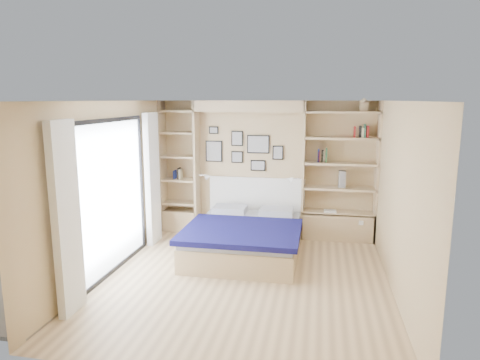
# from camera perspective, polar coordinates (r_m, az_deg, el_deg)

# --- Properties ---
(ground) EXTENTS (4.50, 4.50, 0.00)m
(ground) POSITION_cam_1_polar(r_m,az_deg,el_deg) (6.25, 0.68, -13.10)
(ground) COLOR tan
(ground) RESTS_ON ground
(room_shell) EXTENTS (4.50, 4.50, 4.50)m
(room_shell) POSITION_cam_1_polar(r_m,az_deg,el_deg) (7.42, -0.18, -0.51)
(room_shell) COLOR tan
(room_shell) RESTS_ON ground
(bed) EXTENTS (1.82, 2.33, 1.07)m
(bed) POSITION_cam_1_polar(r_m,az_deg,el_deg) (7.12, 0.76, -7.59)
(bed) COLOR tan
(bed) RESTS_ON ground
(photo_gallery) EXTENTS (1.48, 0.02, 0.82)m
(photo_gallery) POSITION_cam_1_polar(r_m,az_deg,el_deg) (8.03, 0.30, 4.16)
(photo_gallery) COLOR black
(photo_gallery) RESTS_ON ground
(reading_lamps) EXTENTS (1.92, 0.12, 0.15)m
(reading_lamps) POSITION_cam_1_polar(r_m,az_deg,el_deg) (7.86, 1.09, 0.30)
(reading_lamps) COLOR silver
(reading_lamps) RESTS_ON ground
(shelf_decor) EXTENTS (3.55, 0.23, 2.03)m
(shelf_decor) POSITION_cam_1_polar(r_m,az_deg,el_deg) (7.74, 11.54, 4.25)
(shelf_decor) COLOR #A51E1E
(shelf_decor) RESTS_ON ground
(deck) EXTENTS (3.20, 4.00, 0.05)m
(deck) POSITION_cam_1_polar(r_m,az_deg,el_deg) (7.69, -27.20, -9.66)
(deck) COLOR #736655
(deck) RESTS_ON ground
(deck_chair) EXTENTS (0.63, 0.88, 0.81)m
(deck_chair) POSITION_cam_1_polar(r_m,az_deg,el_deg) (7.98, -18.81, -5.40)
(deck_chair) COLOR tan
(deck_chair) RESTS_ON ground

